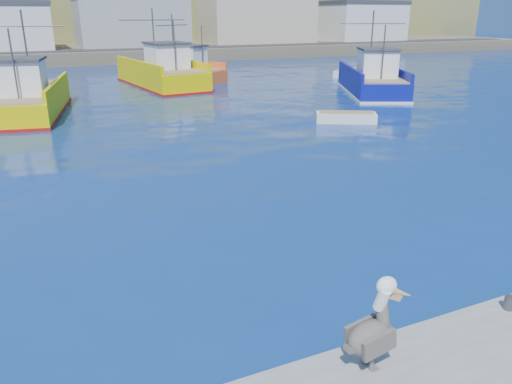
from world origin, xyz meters
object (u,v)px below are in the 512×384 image
Objects in this scene: skiff_mid at (346,118)px; pelican at (374,330)px; trawler_yellow_b at (162,74)px; trawler_blue at (372,81)px; trawler_yellow_a at (30,99)px; skiff_far at (344,73)px; boat_orange at (184,70)px; skiff_extra at (400,92)px.

pelican is at bearing -123.39° from skiff_mid.
trawler_blue is at bearing -38.40° from trawler_yellow_b.
trawler_yellow_a is 3.03× the size of skiff_far.
trawler_blue reaches higher than boat_orange.
trawler_yellow_a reaches higher than boat_orange.
boat_orange reaches higher than skiff_mid.
trawler_yellow_a is at bearing -138.55° from boat_orange.
skiff_mid is at bearing -134.22° from trawler_blue.
skiff_mid is 22.89m from pelican.
trawler_yellow_a is 6.96× the size of pelican.
skiff_mid is (5.96, -20.06, -0.87)m from trawler_yellow_b.
skiff_mid is (3.09, -22.83, -0.80)m from boat_orange.
skiff_mid is at bearing -145.32° from skiff_extra.
trawler_yellow_b reaches higher than boat_orange.
trawler_yellow_a reaches higher than skiff_mid.
trawler_blue reaches higher than skiff_mid.
trawler_yellow_b is at bearing 40.78° from trawler_yellow_a.
trawler_blue is at bearing 52.87° from pelican.
boat_orange is 2.33× the size of skiff_far.
boat_orange is 2.40× the size of skiff_mid.
skiff_extra is at bearing 49.16° from pelican.
trawler_yellow_b is 20.61m from skiff_extra.
trawler_yellow_b is 7.84× the size of pelican.
trawler_blue reaches higher than skiff_extra.
skiff_mid is 0.81× the size of skiff_extra.
trawler_yellow_b is at bearing 139.78° from skiff_extra.
trawler_blue is 6.95× the size of pelican.
skiff_far is at bearing -1.21° from trawler_yellow_b.
skiff_extra is at bearing -40.22° from trawler_yellow_b.
trawler_yellow_b is 39.71m from pelican.
trawler_yellow_a is 14.71m from trawler_yellow_b.
trawler_yellow_b reaches higher than trawler_blue.
pelican is (-12.59, -19.10, 0.96)m from skiff_mid.
trawler_blue is 2.51× the size of skiff_extra.
trawler_yellow_b reaches higher than skiff_mid.
skiff_mid is 23.66m from skiff_far.
skiff_mid is (17.10, -10.45, -0.78)m from trawler_yellow_a.
trawler_yellow_a is 1.30× the size of boat_orange.
skiff_far is (4.76, 11.00, -0.75)m from trawler_blue.
trawler_yellow_b is (11.14, 9.61, 0.09)m from trawler_yellow_a.
trawler_yellow_a reaches higher than skiff_extra.
skiff_extra is (-3.42, -12.90, 0.04)m from skiff_far.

